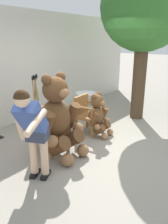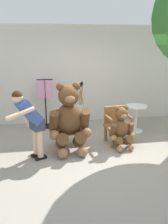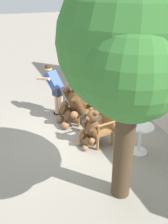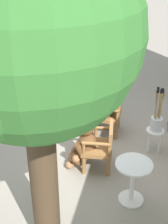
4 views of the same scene
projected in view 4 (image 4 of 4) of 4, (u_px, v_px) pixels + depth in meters
name	position (u px, v px, depth m)	size (l,w,h in m)	color
ground_plane	(80.00, 144.00, 6.25)	(60.00, 60.00, 0.00)	gray
wooden_chair_left	(111.00, 113.00, 6.43)	(0.58, 0.54, 0.86)	olive
wooden_chair_right	(101.00, 145.00, 5.43)	(0.62, 0.58, 0.86)	olive
teddy_bear_large	(98.00, 100.00, 6.33)	(0.91, 0.87, 1.52)	brown
teddy_bear_small	(84.00, 143.00, 5.47)	(0.59, 0.58, 0.97)	brown
person_visitor	(91.00, 76.00, 7.02)	(0.72, 0.71, 1.48)	black
white_stool	(155.00, 135.00, 5.91)	(0.34, 0.34, 0.46)	white
brush_bucket	(157.00, 121.00, 5.76)	(0.22, 0.22, 0.89)	silver
round_side_table	(133.00, 178.00, 4.71)	(0.56, 0.56, 0.72)	white
patio_tree	(23.00, 42.00, 2.90)	(2.28, 2.17, 3.93)	#473523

